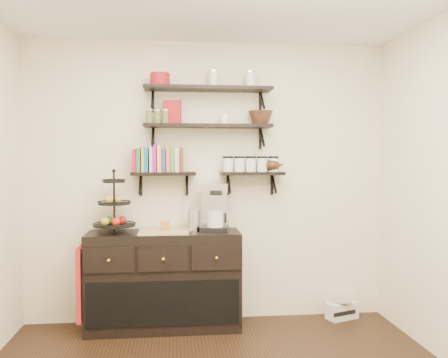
% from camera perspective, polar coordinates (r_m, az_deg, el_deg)
% --- Properties ---
extents(back_wall, '(3.50, 0.02, 2.70)m').
position_cam_1_polar(back_wall, '(4.63, -2.02, -0.34)').
color(back_wall, white).
rests_on(back_wall, ground).
extents(shelf_top, '(1.20, 0.27, 0.23)m').
position_cam_1_polar(shelf_top, '(4.54, -1.93, 10.77)').
color(shelf_top, black).
rests_on(shelf_top, back_wall).
extents(shelf_mid, '(1.20, 0.27, 0.23)m').
position_cam_1_polar(shelf_mid, '(4.50, -1.92, 6.35)').
color(shelf_mid, black).
rests_on(shelf_mid, back_wall).
extents(shelf_low_left, '(0.60, 0.25, 0.23)m').
position_cam_1_polar(shelf_low_left, '(4.50, -7.27, 0.55)').
color(shelf_low_left, black).
rests_on(shelf_low_left, back_wall).
extents(shelf_low_right, '(0.60, 0.25, 0.23)m').
position_cam_1_polar(shelf_low_right, '(4.55, 3.36, 0.59)').
color(shelf_low_right, black).
rests_on(shelf_low_right, back_wall).
extents(cookbooks, '(0.43, 0.15, 0.26)m').
position_cam_1_polar(cookbooks, '(4.49, -7.95, 2.30)').
color(cookbooks, '#B9112E').
rests_on(cookbooks, shelf_low_left).
extents(glass_canisters, '(0.54, 0.10, 0.13)m').
position_cam_1_polar(glass_canisters, '(4.55, 3.24, 1.69)').
color(glass_canisters, silver).
rests_on(glass_canisters, shelf_low_right).
extents(sideboard, '(1.40, 0.50, 0.92)m').
position_cam_1_polar(sideboard, '(4.52, -7.22, -11.96)').
color(sideboard, black).
rests_on(sideboard, floor).
extents(fruit_stand, '(0.38, 0.38, 0.55)m').
position_cam_1_polar(fruit_stand, '(4.44, -13.01, -3.86)').
color(fruit_stand, black).
rests_on(fruit_stand, sideboard).
extents(candle, '(0.08, 0.08, 0.08)m').
position_cam_1_polar(candle, '(4.42, -7.09, -5.62)').
color(candle, '#A65F26').
rests_on(candle, sideboard).
extents(coffee_maker, '(0.28, 0.27, 0.45)m').
position_cam_1_polar(coffee_maker, '(4.45, -1.13, -3.51)').
color(coffee_maker, black).
rests_on(coffee_maker, sideboard).
extents(thermal_carafe, '(0.11, 0.11, 0.22)m').
position_cam_1_polar(thermal_carafe, '(4.40, -3.69, -4.94)').
color(thermal_carafe, silver).
rests_on(thermal_carafe, sideboard).
extents(apron, '(0.04, 0.28, 0.66)m').
position_cam_1_polar(apron, '(4.49, -16.81, -11.92)').
color(apron, maroon).
rests_on(apron, sideboard).
extents(radio, '(0.34, 0.26, 0.18)m').
position_cam_1_polar(radio, '(4.97, 14.00, -15.01)').
color(radio, silver).
rests_on(radio, floor).
extents(recipe_box, '(0.17, 0.09, 0.22)m').
position_cam_1_polar(recipe_box, '(4.50, -6.24, 7.99)').
color(recipe_box, maroon).
rests_on(recipe_box, shelf_mid).
extents(walnut_bowl, '(0.24, 0.24, 0.13)m').
position_cam_1_polar(walnut_bowl, '(4.57, 4.41, 7.34)').
color(walnut_bowl, black).
rests_on(walnut_bowl, shelf_mid).
extents(ramekins, '(0.09, 0.09, 0.10)m').
position_cam_1_polar(ramekins, '(4.52, 0.06, 7.19)').
color(ramekins, white).
rests_on(ramekins, shelf_mid).
extents(teapot, '(0.22, 0.18, 0.14)m').
position_cam_1_polar(teapot, '(4.59, 5.83, 1.78)').
color(teapot, '#371E10').
rests_on(teapot, shelf_low_right).
extents(red_pot, '(0.18, 0.18, 0.12)m').
position_cam_1_polar(red_pot, '(4.54, -7.71, 11.75)').
color(red_pot, maroon).
rests_on(red_pot, shelf_top).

